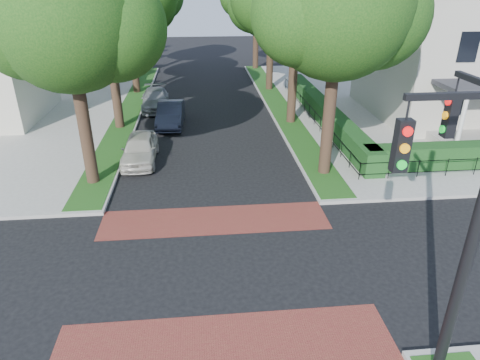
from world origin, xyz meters
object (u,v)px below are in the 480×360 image
(traffic_signal, at_px, (467,202))
(parked_car_middle, at_px, (171,114))
(parked_car_front, at_px, (140,149))
(parked_car_rear, at_px, (155,99))

(traffic_signal, distance_m, parked_car_middle, 21.48)
(traffic_signal, relative_size, parked_car_front, 1.89)
(parked_car_middle, bearing_deg, parked_car_front, -100.64)
(traffic_signal, bearing_deg, parked_car_front, 121.32)
(parked_car_middle, xyz_separation_m, parked_car_rear, (-1.30, 4.03, -0.06))
(traffic_signal, xyz_separation_m, parked_car_rear, (-8.49, 23.88, -4.02))
(traffic_signal, distance_m, parked_car_front, 16.80)
(traffic_signal, bearing_deg, parked_car_rear, 109.57)
(traffic_signal, distance_m, parked_car_rear, 25.66)
(traffic_signal, relative_size, parked_car_middle, 1.76)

